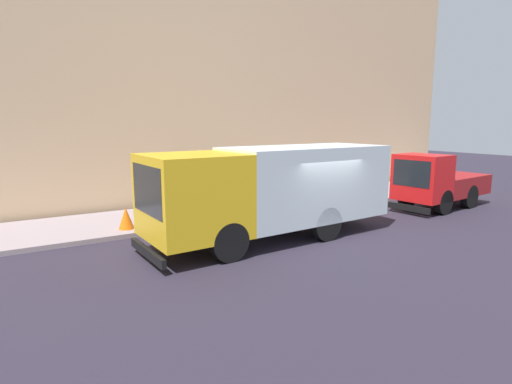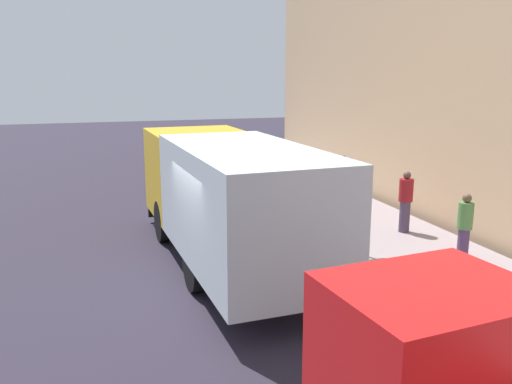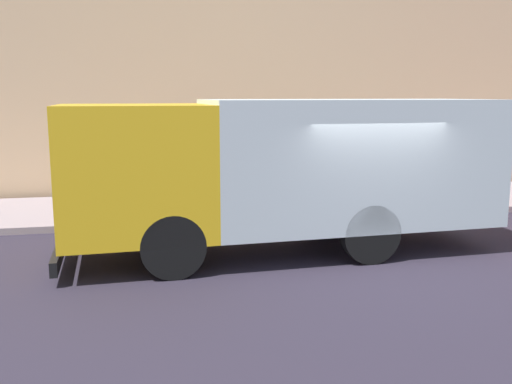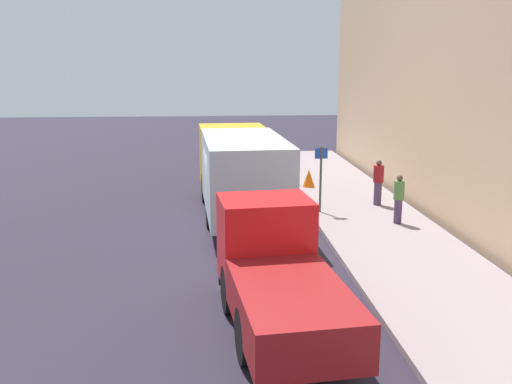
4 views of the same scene
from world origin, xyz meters
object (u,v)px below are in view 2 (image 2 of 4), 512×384
object	(u,v)px
traffic_cone_orange	(292,197)
pedestrian_walking	(405,200)
street_sign_post	(343,194)
large_utility_truck	(227,193)
pedestrian_standing	(465,226)

from	to	relation	value
traffic_cone_orange	pedestrian_walking	bearing A→B (deg)	-59.28
traffic_cone_orange	street_sign_post	world-z (taller)	street_sign_post
pedestrian_walking	traffic_cone_orange	bearing A→B (deg)	-145.78
large_utility_truck	pedestrian_standing	size ratio (longest dim) A/B	5.20
pedestrian_standing	traffic_cone_orange	world-z (taller)	pedestrian_standing
pedestrian_walking	street_sign_post	xyz separation A→B (m)	(-2.28, -0.82, 0.50)
large_utility_truck	pedestrian_walking	distance (m)	5.10
large_utility_truck	street_sign_post	size ratio (longest dim) A/B	3.60
traffic_cone_orange	street_sign_post	size ratio (longest dim) A/B	0.32
street_sign_post	traffic_cone_orange	bearing A→B (deg)	85.45
large_utility_truck	traffic_cone_orange	xyz separation A→B (m)	(3.08, 3.81, -1.15)
pedestrian_walking	pedestrian_standing	distance (m)	2.45
pedestrian_walking	traffic_cone_orange	xyz separation A→B (m)	(-1.95, 3.28, -0.50)
large_utility_truck	street_sign_post	xyz separation A→B (m)	(2.75, -0.30, -0.15)
large_utility_truck	traffic_cone_orange	world-z (taller)	large_utility_truck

